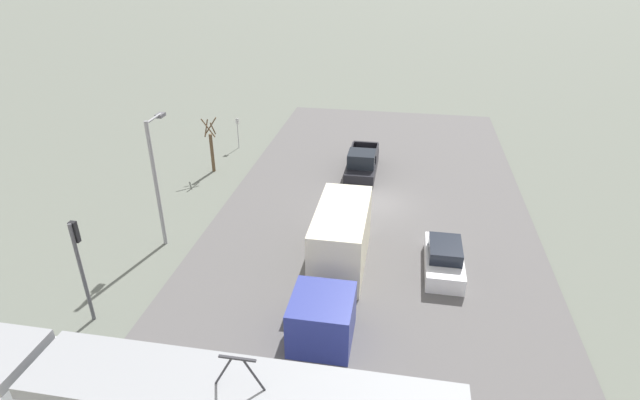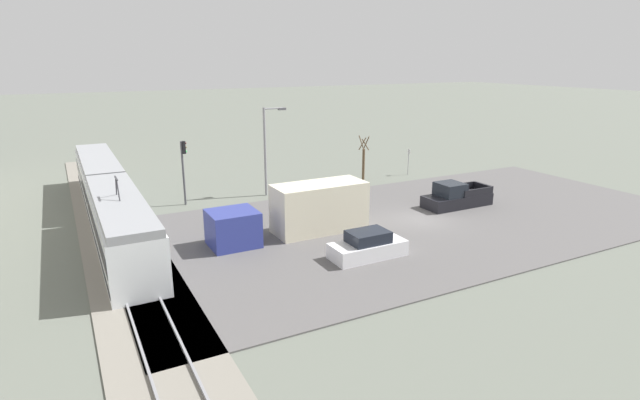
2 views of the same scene
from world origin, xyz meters
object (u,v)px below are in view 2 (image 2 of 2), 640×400
street_tree (364,160)px  traffic_light_pole (184,164)px  light_rail_tram (109,199)px  pickup_truck (456,197)px  sedan_car_0 (368,246)px  street_lamp_near_crossing (267,145)px  box_truck (300,212)px  no_parking_sign (408,159)px

street_tree → traffic_light_pole: bearing=92.1°
light_rail_tram → pickup_truck: bearing=-109.2°
light_rail_tram → sedan_car_0: 18.10m
street_lamp_near_crossing → light_rail_tram: bearing=98.2°
pickup_truck → street_lamp_near_crossing: bearing=48.3°
light_rail_tram → box_truck: light_rail_tram is taller
box_truck → no_parking_sign: size_ratio=4.08×
sedan_car_0 → street_tree: size_ratio=1.06×
sedan_car_0 → light_rail_tram: bearing=-138.1°
no_parking_sign → traffic_light_pole: bearing=90.8°
sedan_car_0 → no_parking_sign: 21.79m
street_lamp_near_crossing → pickup_truck: bearing=-131.7°
pickup_truck → street_tree: 10.98m
light_rail_tram → street_tree: size_ratio=6.55×
traffic_light_pole → no_parking_sign: bearing=-89.2°
street_lamp_near_crossing → no_parking_sign: (0.62, -14.71, -2.67)m
light_rail_tram → pickup_truck: 24.80m
box_truck → traffic_light_pole: 11.47m
traffic_light_pole → street_lamp_near_crossing: bearing=-92.8°
traffic_light_pole → sedan_car_0: bearing=-157.5°
pickup_truck → no_parking_sign: 11.15m
box_truck → sedan_car_0: box_truck is taller
street_tree → light_rail_tram: bearing=97.0°
light_rail_tram → street_lamp_near_crossing: (1.78, -12.30, 2.46)m
street_lamp_near_crossing → no_parking_sign: bearing=-87.6°
sedan_car_0 → no_parking_sign: bearing=136.7°
box_truck → light_rail_tram: bearing=51.7°
street_tree → no_parking_sign: street_tree is taller
light_rail_tram → traffic_light_pole: size_ratio=5.46×
traffic_light_pole → street_tree: traffic_light_pole is taller
light_rail_tram → street_tree: (2.72, -22.09, 0.14)m
light_rail_tram → box_truck: size_ratio=2.63×
box_truck → sedan_car_0: 5.58m
box_truck → traffic_light_pole: size_ratio=2.08×
pickup_truck → sedan_car_0: pickup_truck is taller
box_truck → street_tree: size_ratio=2.49×
sedan_car_0 → traffic_light_pole: bearing=-157.5°
traffic_light_pole → no_parking_sign: traffic_light_pole is taller
box_truck → street_lamp_near_crossing: (9.97, -1.92, 2.65)m
box_truck → pickup_truck: size_ratio=1.89×
light_rail_tram → traffic_light_pole: traffic_light_pole is taller
light_rail_tram → no_parking_sign: size_ratio=10.73×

